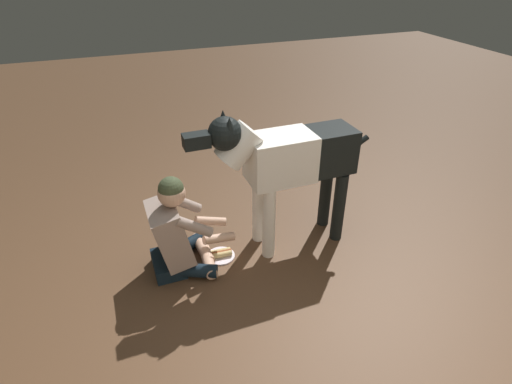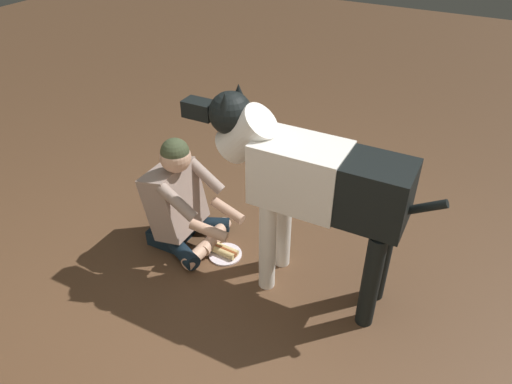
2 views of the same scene
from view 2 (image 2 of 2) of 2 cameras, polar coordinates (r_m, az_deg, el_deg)
name	(u,v)px [view 2 (image 2 of 2)]	position (r m, az deg, el deg)	size (l,w,h in m)	color
ground_plane	(251,290)	(3.17, -0.65, -11.75)	(16.05, 16.05, 0.00)	brown
person_sitting_on_floor	(181,202)	(3.36, -9.04, -1.25)	(0.67, 0.58, 0.85)	black
large_dog	(310,181)	(2.72, 6.48, 1.33)	(1.57, 0.35, 1.28)	silver
hot_dog_on_plate	(225,252)	(3.41, -3.74, -7.25)	(0.24, 0.24, 0.06)	white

